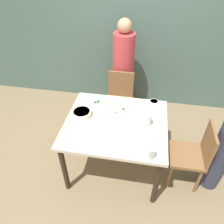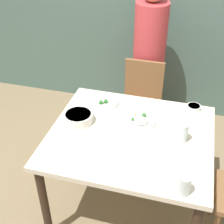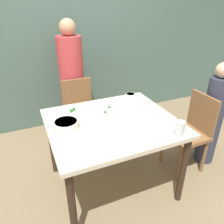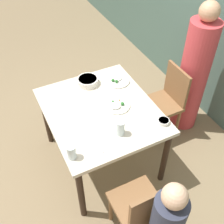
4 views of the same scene
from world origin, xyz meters
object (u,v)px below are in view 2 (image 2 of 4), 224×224
Objects in this scene: chair_adult_spot at (141,102)px; person_adult at (148,66)px; bowl_curry at (78,117)px; plate_rice_adult at (140,121)px; glass_water_tall at (182,132)px.

chair_adult_spot is 0.56× the size of person_adult.
bowl_curry is (-0.34, -1.13, 0.08)m from person_adult.
chair_adult_spot is 3.55× the size of plate_rice_adult.
plate_rice_adult is 0.35m from glass_water_tall.
person_adult is 6.30× the size of plate_rice_adult.
chair_adult_spot is at bearing -90.00° from person_adult.
plate_rice_adult is (0.45, 0.11, -0.02)m from bowl_curry.
bowl_curry is 0.87× the size of plate_rice_adult.
glass_water_tall reaches higher than plate_rice_adult.
bowl_curry is at bearing -112.86° from chair_adult_spot.
glass_water_tall is at bearing -62.23° from chair_adult_spot.
person_adult reaches higher than plate_rice_adult.
glass_water_tall reaches higher than chair_adult_spot.
plate_rice_adult is at bearing -83.79° from person_adult.
glass_water_tall is (0.32, -0.13, 0.06)m from plate_rice_adult.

